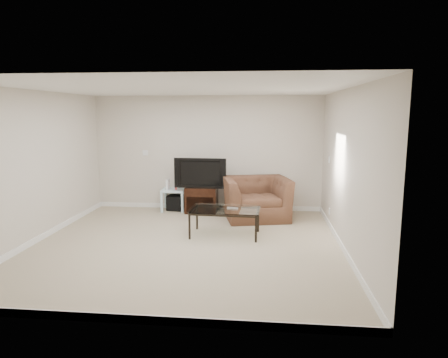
# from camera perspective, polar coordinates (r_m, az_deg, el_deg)

# --- Properties ---
(floor) EXTENTS (5.00, 5.00, 0.00)m
(floor) POSITION_cam_1_polar(r_m,az_deg,el_deg) (6.64, -5.41, -9.32)
(floor) COLOR tan
(floor) RESTS_ON ground
(ceiling) EXTENTS (5.00, 5.00, 0.00)m
(ceiling) POSITION_cam_1_polar(r_m,az_deg,el_deg) (6.30, -5.78, 12.75)
(ceiling) COLOR white
(ceiling) RESTS_ON ground
(wall_back) EXTENTS (5.00, 0.02, 2.50)m
(wall_back) POSITION_cam_1_polar(r_m,az_deg,el_deg) (8.80, -2.39, 3.69)
(wall_back) COLOR silver
(wall_back) RESTS_ON ground
(wall_left) EXTENTS (0.02, 5.00, 2.50)m
(wall_left) POSITION_cam_1_polar(r_m,az_deg,el_deg) (7.27, -25.31, 1.57)
(wall_left) COLOR silver
(wall_left) RESTS_ON ground
(wall_right) EXTENTS (0.02, 5.00, 2.50)m
(wall_right) POSITION_cam_1_polar(r_m,az_deg,el_deg) (6.35, 17.11, 1.04)
(wall_right) COLOR silver
(wall_right) RESTS_ON ground
(plate_back) EXTENTS (0.12, 0.02, 0.12)m
(plate_back) POSITION_cam_1_polar(r_m,az_deg,el_deg) (9.09, -11.19, 3.71)
(plate_back) COLOR white
(plate_back) RESTS_ON wall_back
(plate_right_switch) EXTENTS (0.02, 0.09, 0.13)m
(plate_right_switch) POSITION_cam_1_polar(r_m,az_deg,el_deg) (7.91, 14.79, 2.74)
(plate_right_switch) COLOR white
(plate_right_switch) RESTS_ON wall_right
(plate_right_outlet) EXTENTS (0.02, 0.08, 0.12)m
(plate_right_outlet) POSITION_cam_1_polar(r_m,az_deg,el_deg) (7.79, 14.84, -4.48)
(plate_right_outlet) COLOR white
(plate_right_outlet) RESTS_ON wall_right
(tv_stand) EXTENTS (0.67, 0.47, 0.56)m
(tv_stand) POSITION_cam_1_polar(r_m,az_deg,el_deg) (8.64, -3.21, -2.95)
(tv_stand) COLOR black
(tv_stand) RESTS_ON floor
(dvd_player) EXTENTS (0.36, 0.25, 0.05)m
(dvd_player) POSITION_cam_1_polar(r_m,az_deg,el_deg) (8.57, -3.26, -1.79)
(dvd_player) COLOR black
(dvd_player) RESTS_ON tv_stand
(television) EXTENTS (1.04, 0.25, 0.64)m
(television) POSITION_cam_1_polar(r_m,az_deg,el_deg) (8.50, -3.28, 0.95)
(television) COLOR black
(television) RESTS_ON tv_stand
(side_table) EXTENTS (0.53, 0.53, 0.48)m
(side_table) POSITION_cam_1_polar(r_m,az_deg,el_deg) (8.88, -7.20, -2.95)
(side_table) COLOR #CEEFF9
(side_table) RESTS_ON floor
(subwoofer) EXTENTS (0.35, 0.35, 0.32)m
(subwoofer) POSITION_cam_1_polar(r_m,az_deg,el_deg) (8.91, -6.98, -3.36)
(subwoofer) COLOR black
(subwoofer) RESTS_ON floor
(game_console) EXTENTS (0.06, 0.16, 0.22)m
(game_console) POSITION_cam_1_polar(r_m,az_deg,el_deg) (8.81, -8.03, -0.76)
(game_console) COLOR white
(game_console) RESTS_ON side_table
(game_case) EXTENTS (0.07, 0.14, 0.19)m
(game_case) POSITION_cam_1_polar(r_m,az_deg,el_deg) (8.78, -6.88, -0.86)
(game_case) COLOR #CC4C4C
(game_case) RESTS_ON side_table
(recliner) EXTENTS (1.44, 1.10, 1.12)m
(recliner) POSITION_cam_1_polar(r_m,az_deg,el_deg) (8.11, 4.64, -1.76)
(recliner) COLOR #51381D
(recliner) RESTS_ON floor
(coffee_table) EXTENTS (1.24, 0.74, 0.48)m
(coffee_table) POSITION_cam_1_polar(r_m,az_deg,el_deg) (7.02, 0.13, -6.20)
(coffee_table) COLOR black
(coffee_table) RESTS_ON floor
(remote) EXTENTS (0.20, 0.08, 0.02)m
(remote) POSITION_cam_1_polar(r_m,az_deg,el_deg) (6.99, 1.23, -4.16)
(remote) COLOR #B2B2B7
(remote) RESTS_ON coffee_table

